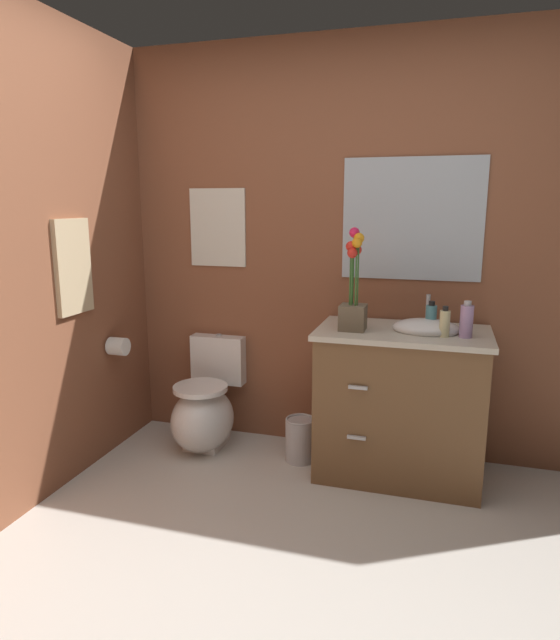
{
  "coord_description": "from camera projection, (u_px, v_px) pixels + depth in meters",
  "views": [
    {
      "loc": [
        0.56,
        -1.67,
        1.54
      ],
      "look_at": [
        -0.33,
        1.29,
        0.88
      ],
      "focal_mm": 30.83,
      "sensor_mm": 36.0,
      "label": 1
    }
  ],
  "objects": [
    {
      "name": "ground_plane",
      "position": [
        264.0,
        627.0,
        2.04
      ],
      "size": [
        9.34,
        9.34,
        0.0
      ],
      "primitive_type": "plane",
      "color": "beige"
    },
    {
      "name": "wall_back",
      "position": [
        382.0,
        253.0,
        3.29
      ],
      "size": [
        4.36,
        0.05,
        2.5
      ],
      "primitive_type": "cube",
      "color": "brown",
      "rests_on": "ground_plane"
    },
    {
      "name": "wall_left",
      "position": [
        14.0,
        265.0,
        2.64
      ],
      "size": [
        0.05,
        4.61,
        2.5
      ],
      "primitive_type": "cube",
      "color": "brown",
      "rests_on": "ground_plane"
    },
    {
      "name": "toilet",
      "position": [
        206.0,
        410.0,
        3.51
      ],
      "size": [
        0.38,
        0.59,
        0.69
      ],
      "color": "white",
      "rests_on": "ground_plane"
    },
    {
      "name": "vanity_cabinet",
      "position": [
        400.0,
        402.0,
        3.1
      ],
      "size": [
        0.94,
        0.56,
        1.04
      ],
      "color": "brown",
      "rests_on": "ground_plane"
    },
    {
      "name": "flower_vase",
      "position": [
        353.0,
        297.0,
        2.99
      ],
      "size": [
        0.14,
        0.14,
        0.56
      ],
      "color": "brown",
      "rests_on": "vanity_cabinet"
    },
    {
      "name": "soap_bottle",
      "position": [
        466.0,
        321.0,
        2.84
      ],
      "size": [
        0.07,
        0.07,
        0.19
      ],
      "color": "#B28CBF",
      "rests_on": "vanity_cabinet"
    },
    {
      "name": "lotion_bottle",
      "position": [
        445.0,
        323.0,
        2.86
      ],
      "size": [
        0.05,
        0.05,
        0.16
      ],
      "color": "beige",
      "rests_on": "vanity_cabinet"
    },
    {
      "name": "hand_wash_bottle",
      "position": [
        431.0,
        318.0,
        2.98
      ],
      "size": [
        0.06,
        0.06,
        0.17
      ],
      "color": "teal",
      "rests_on": "vanity_cabinet"
    },
    {
      "name": "trash_bin",
      "position": [
        300.0,
        439.0,
        3.33
      ],
      "size": [
        0.18,
        0.18,
        0.27
      ],
      "color": "#B7B7BC",
      "rests_on": "ground_plane"
    },
    {
      "name": "wall_poster",
      "position": [
        218.0,
        228.0,
        3.52
      ],
      "size": [
        0.38,
        0.01,
        0.49
      ],
      "primitive_type": "cube",
      "color": "silver"
    },
    {
      "name": "wall_mirror",
      "position": [
        412.0,
        219.0,
        3.17
      ],
      "size": [
        0.8,
        0.01,
        0.7
      ],
      "primitive_type": "cube",
      "color": "#B2BCC6"
    },
    {
      "name": "hanging_towel",
      "position": [
        73.0,
        267.0,
        3.0
      ],
      "size": [
        0.03,
        0.28,
        0.52
      ],
      "primitive_type": "cube",
      "color": "tan"
    },
    {
      "name": "toilet_paper_roll",
      "position": [
        118.0,
        346.0,
        3.37
      ],
      "size": [
        0.11,
        0.11,
        0.11
      ],
      "primitive_type": "cylinder",
      "rotation": [
        0.0,
        1.57,
        0.0
      ],
      "color": "white"
    }
  ]
}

